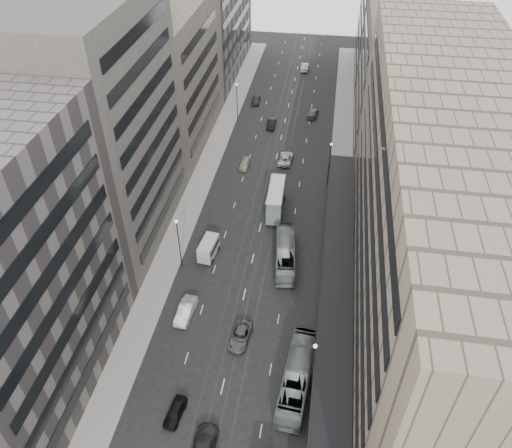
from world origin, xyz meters
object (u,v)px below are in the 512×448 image
Objects in this scene: double_decker at (276,199)px; sedan_0 at (175,412)px; sedan_2 at (240,336)px; bus_near at (297,376)px; sedan_1 at (186,311)px; panel_van at (208,248)px; bus_far at (285,253)px.

double_decker is 2.14× the size of sedan_0.
sedan_0 is at bearing -109.25° from sedan_2.
bus_near is 13.66m from sedan_0.
sedan_1 reaches higher than sedan_2.
panel_van reaches higher than sedan_1.
sedan_2 is (-1.06, -25.68, -1.77)m from double_decker.
sedan_1 is (-14.89, 7.90, -0.86)m from bus_near.
bus_far is at bearing 77.72° from sedan_0.
sedan_0 is at bearing -75.15° from sedan_1.
sedan_0 is (-12.40, -5.65, -1.01)m from bus_near.
bus_far is 1.34× the size of double_decker.
sedan_2 is (5.04, 10.85, 0.01)m from sedan_0.
double_decker is at bearing -73.62° from bus_near.
sedan_1 is at bearing 39.60° from bus_far.
bus_far reaches higher than sedan_0.
panel_van is 24.84m from sedan_0.
bus_far is 16.38m from sedan_1.
bus_near is 16.88m from sedan_1.
panel_van is at bearing -3.37° from bus_far.
sedan_1 is (-2.49, 13.55, 0.15)m from sedan_0.
sedan_0 is 13.78m from sedan_1.
sedan_2 is at bearing 72.21° from sedan_0.
sedan_1 is at bearing -23.11° from bus_near.
bus_near reaches higher than sedan_2.
bus_near is at bearing -23.53° from sedan_1.
bus_near is at bearing 31.61° from sedan_0.
bus_far reaches higher than panel_van.
sedan_1 is (-11.39, -11.75, -0.74)m from bus_far.
bus_far is at bearing 80.67° from sedan_2.
bus_near is 3.10× the size of sedan_0.
sedan_0 is (-8.90, -25.30, -0.89)m from bus_far.
panel_van reaches higher than sedan_0.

